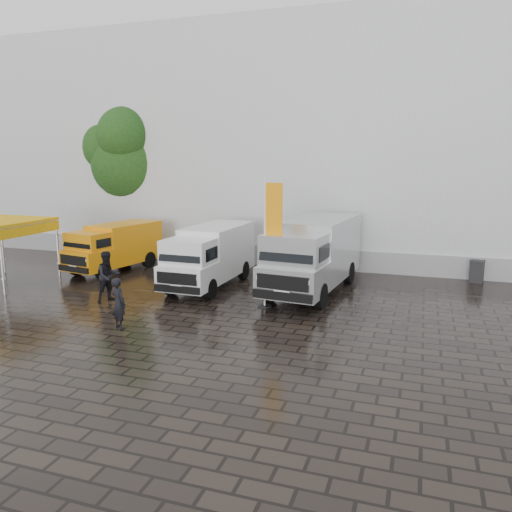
{
  "coord_description": "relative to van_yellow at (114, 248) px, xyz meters",
  "views": [
    {
      "loc": [
        5.41,
        -15.44,
        5.19
      ],
      "look_at": [
        -0.53,
        2.2,
        1.61
      ],
      "focal_mm": 35.0,
      "sensor_mm": 36.0,
      "label": 1
    }
  ],
  "objects": [
    {
      "name": "ground",
      "position": [
        8.34,
        -4.4,
        -1.11
      ],
      "size": [
        120.0,
        120.0,
        0.0
      ],
      "primitive_type": "plane",
      "color": "black",
      "rests_on": "ground"
    },
    {
      "name": "exhibition_hall",
      "position": [
        10.34,
        11.6,
        4.89
      ],
      "size": [
        44.0,
        16.0,
        12.0
      ],
      "primitive_type": "cube",
      "color": "silver",
      "rests_on": "ground"
    },
    {
      "name": "hall_plinth",
      "position": [
        10.34,
        3.55,
        -0.61
      ],
      "size": [
        44.0,
        0.15,
        1.0
      ],
      "primitive_type": "cube",
      "color": "gray",
      "rests_on": "ground"
    },
    {
      "name": "van_yellow",
      "position": [
        0.0,
        0.0,
        0.0
      ],
      "size": [
        2.72,
        5.07,
        2.22
      ],
      "primitive_type": null,
      "rotation": [
        0.0,
        0.0,
        -0.19
      ],
      "color": "orange",
      "rests_on": "ground"
    },
    {
      "name": "van_white",
      "position": [
        5.46,
        -1.21,
        0.12
      ],
      "size": [
        2.01,
        5.72,
        2.46
      ],
      "primitive_type": null,
      "rotation": [
        0.0,
        0.0,
        -0.02
      ],
      "color": "white",
      "rests_on": "ground"
    },
    {
      "name": "van_silver",
      "position": [
        9.72,
        -0.74,
        0.33
      ],
      "size": [
        2.86,
        6.81,
        2.87
      ],
      "primitive_type": null,
      "rotation": [
        0.0,
        0.0,
        -0.1
      ],
      "color": "silver",
      "rests_on": "ground"
    },
    {
      "name": "flagpole",
      "position": [
        8.71,
        -3.32,
        1.44
      ],
      "size": [
        0.88,
        0.5,
        4.62
      ],
      "color": "black",
      "rests_on": "ground"
    },
    {
      "name": "tree",
      "position": [
        -2.05,
        5.19,
        4.22
      ],
      "size": [
        4.63,
        4.63,
        8.31
      ],
      "color": "black",
      "rests_on": "ground"
    },
    {
      "name": "wheelie_bin",
      "position": [
        16.1,
        3.14,
        -0.63
      ],
      "size": [
        0.68,
        0.68,
        0.96
      ],
      "primitive_type": "cube",
      "rotation": [
        0.0,
        0.0,
        -0.2
      ],
      "color": "black",
      "rests_on": "ground"
    },
    {
      "name": "person_front",
      "position": [
        4.92,
        -7.03,
        -0.29
      ],
      "size": [
        0.7,
        0.6,
        1.63
      ],
      "primitive_type": "imported",
      "rotation": [
        0.0,
        0.0,
        2.72
      ],
      "color": "black",
      "rests_on": "ground"
    },
    {
      "name": "person_tent",
      "position": [
        2.74,
        -4.42,
        -0.17
      ],
      "size": [
        1.07,
        1.15,
        1.88
      ],
      "primitive_type": "imported",
      "rotation": [
        0.0,
        0.0,
        1.05
      ],
      "color": "black",
      "rests_on": "ground"
    }
  ]
}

